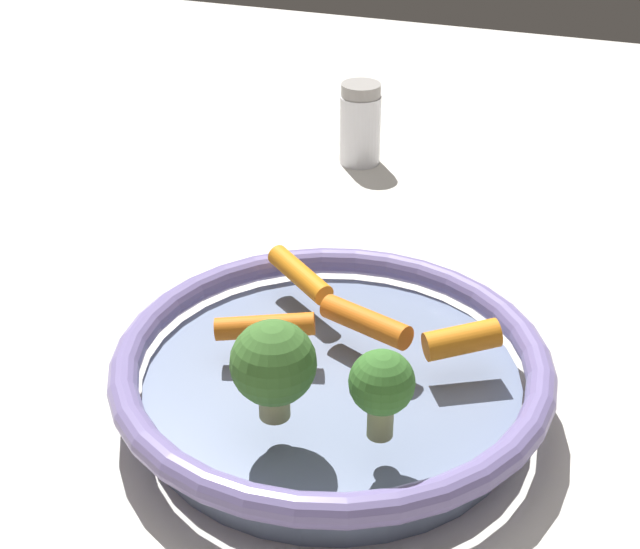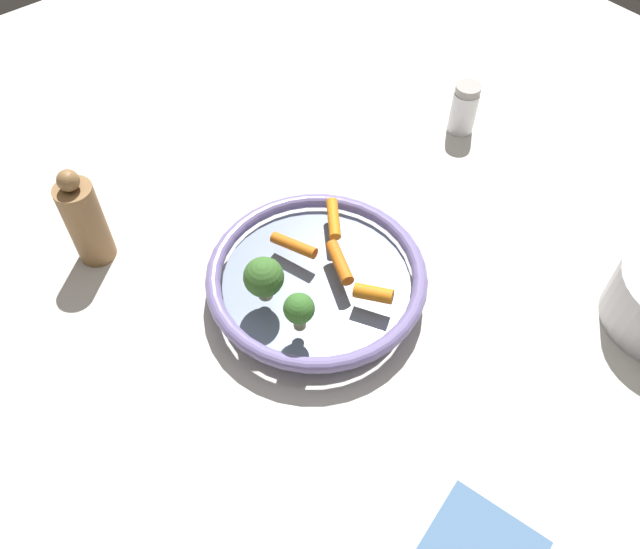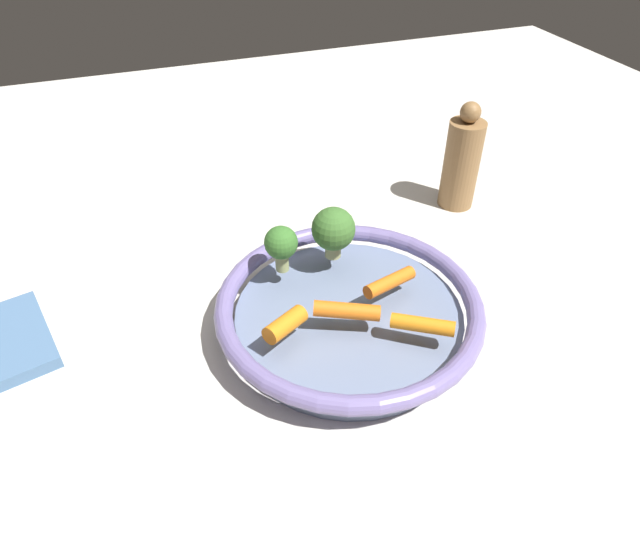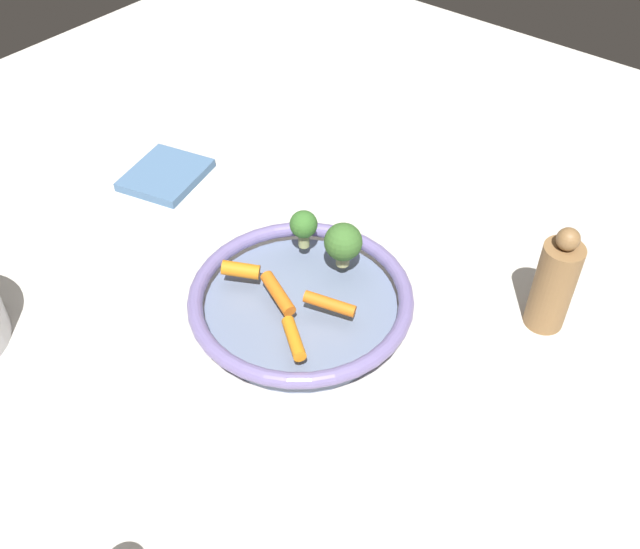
# 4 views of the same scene
# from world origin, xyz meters

# --- Properties ---
(ground_plane) EXTENTS (1.85, 1.85, 0.00)m
(ground_plane) POSITION_xyz_m (0.00, 0.00, 0.00)
(ground_plane) COLOR beige
(serving_bowl) EXTENTS (0.28, 0.28, 0.05)m
(serving_bowl) POSITION_xyz_m (0.00, 0.00, 0.03)
(serving_bowl) COLOR slate
(serving_bowl) RESTS_ON ground_plane
(baby_carrot_near_rim) EXTENTS (0.04, 0.05, 0.02)m
(baby_carrot_near_rim) POSITION_xyz_m (-0.03, 0.08, 0.06)
(baby_carrot_near_rim) COLOR orange
(baby_carrot_near_rim) RESTS_ON serving_bowl
(baby_carrot_center) EXTENTS (0.04, 0.07, 0.02)m
(baby_carrot_center) POSITION_xyz_m (-0.00, -0.05, 0.06)
(baby_carrot_center) COLOR orange
(baby_carrot_center) RESTS_ON serving_bowl
(baby_carrot_left) EXTENTS (0.05, 0.06, 0.02)m
(baby_carrot_left) POSITION_xyz_m (-0.07, -0.05, 0.06)
(baby_carrot_left) COLOR orange
(baby_carrot_left) RESTS_ON serving_bowl
(baby_carrot_back) EXTENTS (0.04, 0.07, 0.02)m
(baby_carrot_back) POSITION_xyz_m (-0.03, 0.01, 0.06)
(baby_carrot_back) COLOR orange
(baby_carrot_back) RESTS_ON serving_bowl
(broccoli_floret_mid) EXTENTS (0.04, 0.04, 0.05)m
(broccoli_floret_mid) POSITION_xyz_m (0.07, 0.05, 0.08)
(broccoli_floret_mid) COLOR #9CA566
(broccoli_floret_mid) RESTS_ON serving_bowl
(broccoli_floret_edge) EXTENTS (0.05, 0.05, 0.06)m
(broccoli_floret_edge) POSITION_xyz_m (0.07, -0.01, 0.08)
(broccoli_floret_edge) COLOR tan
(broccoli_floret_edge) RESTS_ON serving_bowl
(salt_shaker) EXTENTS (0.04, 0.04, 0.08)m
(salt_shaker) POSITION_xyz_m (-0.39, -0.11, 0.04)
(salt_shaker) COLOR white
(salt_shaker) RESTS_ON ground_plane
(pepper_mill) EXTENTS (0.05, 0.05, 0.15)m
(pepper_mill) POSITION_xyz_m (0.19, -0.25, 0.07)
(pepper_mill) COLOR olive
(pepper_mill) RESTS_ON ground_plane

